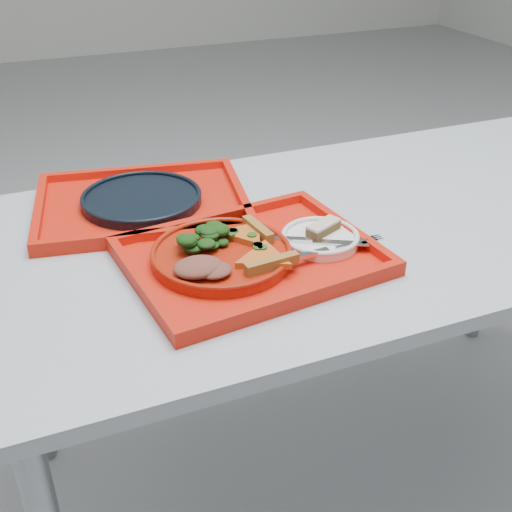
% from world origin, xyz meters
% --- Properties ---
extents(ground, '(10.00, 10.00, 0.00)m').
position_xyz_m(ground, '(0.00, 0.00, 0.00)').
color(ground, gray).
rests_on(ground, ground).
extents(table, '(1.60, 0.80, 0.75)m').
position_xyz_m(table, '(0.00, 0.00, 0.68)').
color(table, '#A3ABB6').
rests_on(table, ground).
extents(tray_main, '(0.48, 0.40, 0.01)m').
position_xyz_m(tray_main, '(-0.28, -0.10, 0.76)').
color(tray_main, red).
rests_on(tray_main, table).
extents(tray_far, '(0.50, 0.42, 0.01)m').
position_xyz_m(tray_far, '(-0.41, 0.21, 0.76)').
color(tray_far, red).
rests_on(tray_far, table).
extents(dinner_plate, '(0.26, 0.26, 0.02)m').
position_xyz_m(dinner_plate, '(-0.33, -0.09, 0.77)').
color(dinner_plate, '#A01D0A').
rests_on(dinner_plate, tray_main).
extents(side_plate, '(0.15, 0.15, 0.01)m').
position_xyz_m(side_plate, '(-0.13, -0.10, 0.77)').
color(side_plate, white).
rests_on(side_plate, tray_main).
extents(navy_plate, '(0.26, 0.26, 0.02)m').
position_xyz_m(navy_plate, '(-0.41, 0.21, 0.77)').
color(navy_plate, black).
rests_on(navy_plate, tray_far).
extents(pizza_slice_a, '(0.11, 0.13, 0.02)m').
position_xyz_m(pizza_slice_a, '(-0.27, -0.15, 0.79)').
color(pizza_slice_a, orange).
rests_on(pizza_slice_a, dinner_plate).
extents(pizza_slice_b, '(0.12, 0.11, 0.02)m').
position_xyz_m(pizza_slice_b, '(-0.27, -0.05, 0.79)').
color(pizza_slice_b, orange).
rests_on(pizza_slice_b, dinner_plate).
extents(salad_heap, '(0.09, 0.08, 0.04)m').
position_xyz_m(salad_heap, '(-0.36, -0.05, 0.80)').
color(salad_heap, black).
rests_on(salad_heap, dinner_plate).
extents(meat_portion, '(0.09, 0.07, 0.03)m').
position_xyz_m(meat_portion, '(-0.40, -0.14, 0.79)').
color(meat_portion, brown).
rests_on(meat_portion, dinner_plate).
extents(dessert_bar, '(0.08, 0.06, 0.02)m').
position_xyz_m(dessert_bar, '(-0.12, -0.08, 0.79)').
color(dessert_bar, '#4B3119').
rests_on(dessert_bar, side_plate).
extents(knife, '(0.17, 0.10, 0.01)m').
position_xyz_m(knife, '(-0.14, -0.12, 0.78)').
color(knife, silver).
rests_on(knife, side_plate).
extents(fork, '(0.19, 0.03, 0.01)m').
position_xyz_m(fork, '(-0.13, -0.15, 0.78)').
color(fork, silver).
rests_on(fork, side_plate).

